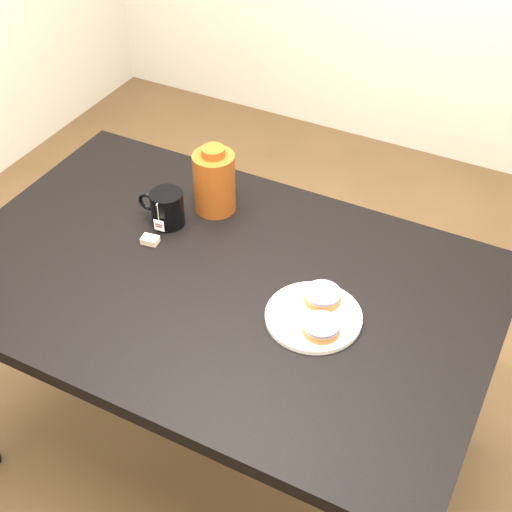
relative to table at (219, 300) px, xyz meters
name	(u,v)px	position (x,y,z in m)	size (l,w,h in m)	color
ground_plane	(226,447)	(0.00, 0.00, -0.67)	(4.00, 4.00, 0.00)	brown
table	(219,300)	(0.00, 0.00, 0.00)	(1.40, 0.90, 0.75)	black
plate	(314,316)	(0.28, -0.02, 0.09)	(0.23, 0.23, 0.02)	white
bagel_back	(322,296)	(0.27, 0.03, 0.11)	(0.12, 0.12, 0.03)	brown
bagel_front	(321,327)	(0.31, -0.06, 0.11)	(0.12, 0.12, 0.03)	brown
mug	(167,208)	(-0.24, 0.13, 0.14)	(0.14, 0.10, 0.10)	black
teabag_pouch	(150,240)	(-0.23, 0.04, 0.09)	(0.04, 0.03, 0.02)	#C6B793
bagel_package	(214,181)	(-0.15, 0.25, 0.18)	(0.14, 0.14, 0.20)	#5F270C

